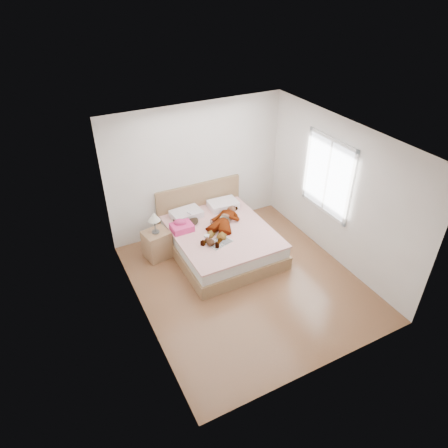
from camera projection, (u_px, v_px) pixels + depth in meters
name	position (u px, v px, depth m)	size (l,w,h in m)	color
ground	(246.00, 281.00, 6.96)	(4.00, 4.00, 0.00)	#4F2F18
woman	(223.00, 221.00, 7.45)	(0.55, 1.47, 0.20)	white
hair	(186.00, 220.00, 7.60)	(0.45, 0.55, 0.08)	black
phone	(190.00, 213.00, 7.51)	(0.05, 0.10, 0.01)	silver
room_shell	(328.00, 176.00, 7.03)	(4.00, 4.00, 4.00)	white
bed	(220.00, 238.00, 7.58)	(1.80, 2.08, 1.00)	brown
towel	(181.00, 226.00, 7.34)	(0.40, 0.34, 0.21)	#EA3F77
magazine	(220.00, 242.00, 7.05)	(0.49, 0.39, 0.03)	white
coffee_mug	(207.00, 237.00, 7.11)	(0.13, 0.11, 0.10)	white
plush_toy	(210.00, 242.00, 6.96)	(0.18, 0.23, 0.12)	#331D0E
nightstand	(157.00, 242.00, 7.38)	(0.52, 0.48, 0.97)	brown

